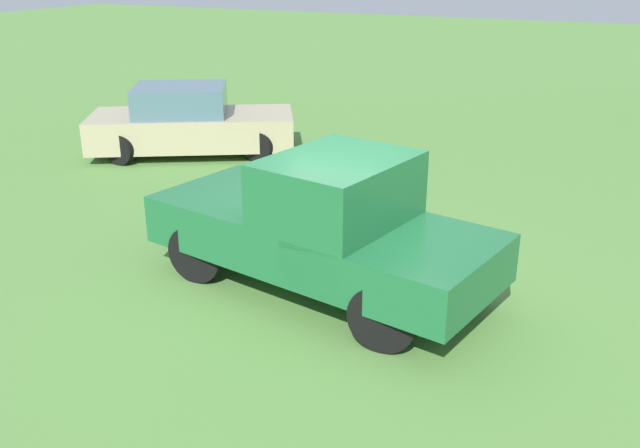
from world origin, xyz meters
The scene contains 3 objects.
ground_plane centered at (0.00, 0.00, 0.00)m, with size 80.00×80.00×0.00m, color #54843D.
pickup_truck centered at (-0.13, -0.24, 0.94)m, with size 4.79×2.71×1.81m.
sedan_near centered at (-5.55, 4.49, 0.68)m, with size 4.59×3.64×1.47m.
Camera 1 is at (3.22, -7.58, 4.10)m, focal length 39.03 mm.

